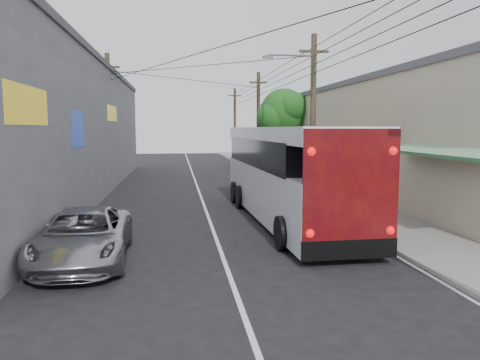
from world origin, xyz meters
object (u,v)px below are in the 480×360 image
at_px(pedestrian_far, 314,183).
at_px(parked_car_far, 242,161).
at_px(coach_bus, 286,172).
at_px(parked_suv, 280,177).
at_px(parked_car_mid, 259,169).
at_px(pedestrian_near, 328,183).
at_px(jeepney, 83,236).

bearing_deg(pedestrian_far, parked_car_far, -90.47).
distance_m(coach_bus, parked_suv, 8.42).
bearing_deg(pedestrian_far, parked_suv, -81.34).
relative_size(coach_bus, parked_car_mid, 2.99).
distance_m(parked_car_mid, pedestrian_near, 10.52).
bearing_deg(coach_bus, jeepney, -145.51).
xyz_separation_m(jeepney, parked_car_far, (8.38, 28.91, -0.02)).
bearing_deg(parked_suv, coach_bus, -103.57).
distance_m(jeepney, parked_suv, 15.62).
bearing_deg(pedestrian_far, parked_car_mid, -88.60).
bearing_deg(parked_car_far, parked_suv, -87.66).
relative_size(parked_suv, pedestrian_far, 3.57).
height_order(parked_car_far, pedestrian_far, pedestrian_far).
height_order(coach_bus, pedestrian_far, coach_bus).
xyz_separation_m(coach_bus, pedestrian_near, (3.33, 4.77, -1.04)).
relative_size(jeepney, pedestrian_near, 3.49).
relative_size(jeepney, pedestrian_far, 3.06).
bearing_deg(coach_bus, parked_car_mid, 82.19).
distance_m(jeepney, parked_car_mid, 21.80).
bearing_deg(parked_suv, jeepney, -124.98).
distance_m(jeepney, pedestrian_near, 14.05).
bearing_deg(parked_suv, pedestrian_near, -65.71).
relative_size(parked_suv, parked_car_far, 1.42).
relative_size(parked_car_mid, pedestrian_near, 2.92).
xyz_separation_m(pedestrian_near, pedestrian_far, (-0.93, -0.52, 0.10)).
height_order(jeepney, pedestrian_near, pedestrian_near).
height_order(jeepney, parked_car_mid, parked_car_mid).
bearing_deg(jeepney, coach_bus, 34.11).
bearing_deg(pedestrian_near, coach_bus, 40.43).
distance_m(parked_suv, pedestrian_far, 4.03).
bearing_deg(parked_car_far, coach_bus, -91.49).
relative_size(parked_suv, parked_car_mid, 1.39).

